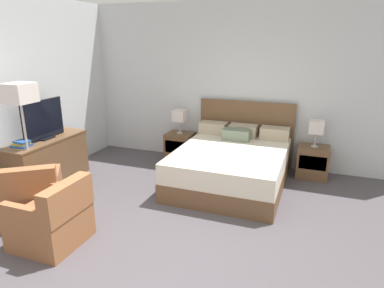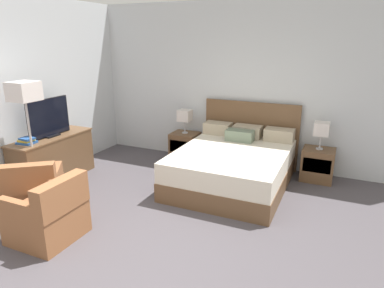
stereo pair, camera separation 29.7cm
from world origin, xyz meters
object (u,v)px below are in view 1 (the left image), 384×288
(table_lamp_right, at_px, (317,127))
(armchair_by_window, at_px, (32,198))
(dresser, at_px, (48,161))
(bed, at_px, (232,164))
(nightstand_right, at_px, (313,162))
(table_lamp_left, at_px, (180,116))
(book_red_cover, at_px, (22,146))
(floor_lamp, at_px, (20,102))
(armchair_companion, at_px, (53,220))
(book_blue_cover, at_px, (21,144))
(book_small_top, at_px, (22,142))
(tv, at_px, (43,120))
(nightstand_left, at_px, (180,147))

(table_lamp_right, height_order, armchair_by_window, table_lamp_right)
(dresser, relative_size, armchair_by_window, 1.43)
(bed, bearing_deg, table_lamp_right, 31.25)
(nightstand_right, relative_size, table_lamp_right, 1.18)
(table_lamp_left, relative_size, book_red_cover, 1.83)
(armchair_by_window, bearing_deg, floor_lamp, 134.77)
(armchair_companion, bearing_deg, book_blue_cover, 145.31)
(bed, xyz_separation_m, table_lamp_right, (1.18, 0.71, 0.52))
(book_red_cover, bearing_deg, armchair_by_window, -39.95)
(book_red_cover, height_order, floor_lamp, floor_lamp)
(armchair_by_window, bearing_deg, book_red_cover, 140.05)
(table_lamp_left, relative_size, book_blue_cover, 2.36)
(nightstand_right, xyz_separation_m, armchair_companion, (-2.60, -3.04, 0.03))
(table_lamp_right, height_order, book_small_top, table_lamp_right)
(tv, bearing_deg, nightstand_left, 49.00)
(dresser, xyz_separation_m, book_small_top, (-0.00, -0.43, 0.43))
(book_red_cover, bearing_deg, armchair_companion, -34.69)
(nightstand_left, height_order, book_red_cover, book_red_cover)
(nightstand_left, height_order, armchair_companion, armchair_companion)
(table_lamp_left, distance_m, armchair_by_window, 2.89)
(nightstand_left, bearing_deg, book_blue_cover, -125.12)
(armchair_by_window, distance_m, armchair_companion, 0.72)
(nightstand_left, bearing_deg, dresser, -130.94)
(tv, height_order, armchair_by_window, tv)
(bed, bearing_deg, nightstand_left, 148.78)
(armchair_by_window, relative_size, armchair_companion, 1.26)
(nightstand_right, distance_m, dresser, 4.22)
(armchair_by_window, distance_m, floor_lamp, 1.28)
(nightstand_left, bearing_deg, armchair_companion, -94.63)
(tv, xyz_separation_m, floor_lamp, (0.16, -0.51, 0.38))
(dresser, bearing_deg, book_red_cover, -92.33)
(bed, distance_m, nightstand_left, 1.38)
(nightstand_right, bearing_deg, armchair_by_window, -140.19)
(book_blue_cover, bearing_deg, nightstand_right, 29.16)
(table_lamp_right, distance_m, book_small_top, 4.42)
(table_lamp_left, xyz_separation_m, armchair_companion, (-0.25, -3.04, -0.56))
(dresser, height_order, book_blue_cover, book_blue_cover)
(book_small_top, xyz_separation_m, armchair_companion, (1.26, -0.88, -0.52))
(nightstand_left, xyz_separation_m, book_small_top, (-1.50, -2.16, 0.54))
(table_lamp_right, xyz_separation_m, book_red_cover, (-3.87, -2.16, -0.10))
(book_blue_cover, height_order, book_small_top, book_small_top)
(tv, xyz_separation_m, armchair_by_window, (0.62, -0.97, -0.73))
(book_small_top, bearing_deg, armchair_by_window, -40.69)
(book_blue_cover, bearing_deg, table_lamp_right, 29.18)
(nightstand_left, bearing_deg, nightstand_right, 0.00)
(nightstand_left, height_order, armchair_by_window, armchair_by_window)
(book_small_top, bearing_deg, floor_lamp, -24.51)
(nightstand_left, bearing_deg, bed, -31.22)
(table_lamp_right, relative_size, floor_lamp, 0.27)
(bed, xyz_separation_m, book_blue_cover, (-2.69, -1.45, 0.45))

